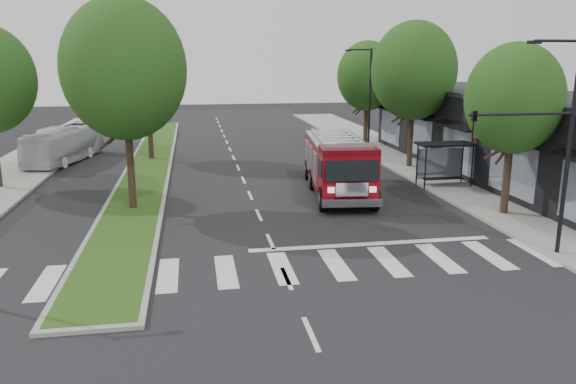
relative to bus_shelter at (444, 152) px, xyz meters
name	(u,v)px	position (x,y,z in m)	size (l,w,h in m)	color
ground	(270,242)	(-11.20, -8.15, -2.04)	(140.00, 140.00, 0.00)	black
sidewalk_right	(449,178)	(1.30, 1.85, -1.96)	(5.00, 80.00, 0.15)	gray
median	(150,164)	(-17.20, 9.85, -1.96)	(3.00, 50.00, 0.15)	gray
storefront_row	(519,138)	(5.80, 1.85, 0.46)	(8.00, 30.00, 5.00)	black
bus_shelter	(444,152)	(0.00, 0.00, 0.00)	(3.20, 1.60, 2.61)	black
tree_right_near	(514,99)	(0.30, -6.15, 3.47)	(4.40, 4.40, 8.05)	black
tree_right_mid	(414,71)	(0.30, 5.85, 4.45)	(5.60, 5.60, 9.72)	black
tree_right_far	(367,76)	(0.30, 15.85, 3.80)	(5.00, 5.00, 8.73)	black
tree_median_near	(124,69)	(-17.20, -2.15, 4.77)	(5.80, 5.80, 10.16)	black
tree_median_far	(147,70)	(-17.20, 11.85, 4.45)	(5.60, 5.60, 9.72)	black
streetlight_right_near	(548,134)	(-1.59, -11.65, 2.63)	(4.08, 0.22, 8.00)	black
streetlight_right_far	(368,96)	(-0.85, 11.85, 2.44)	(2.11, 0.20, 8.00)	black
fire_engine	(338,165)	(-6.36, -0.42, -0.46)	(3.83, 9.74, 3.29)	#52040A
city_bus	(65,144)	(-23.20, 12.18, -0.76)	(2.15, 9.18, 2.56)	silver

